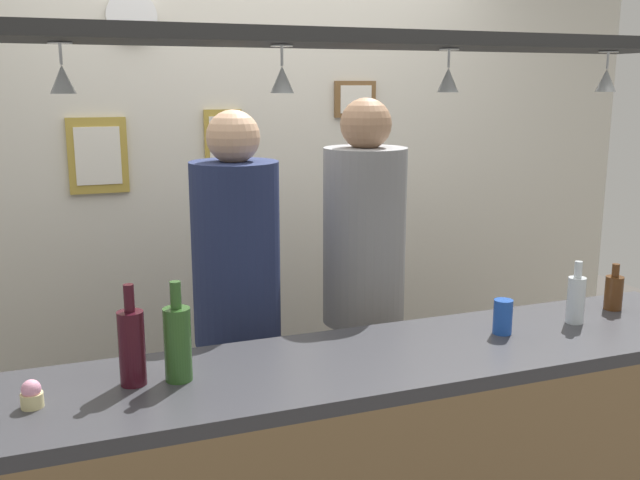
{
  "coord_description": "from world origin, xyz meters",
  "views": [
    {
      "loc": [
        -0.91,
        -2.31,
        1.81
      ],
      "look_at": [
        0.0,
        0.1,
        1.25
      ],
      "focal_mm": 40.23,
      "sensor_mm": 36.0,
      "label": 1
    }
  ],
  "objects_px": {
    "drink_can": "(503,317)",
    "person_left_navy_shirt": "(237,287)",
    "bottle_beer_brown_stubby": "(614,292)",
    "bottle_soda_clear": "(576,298)",
    "bottle_champagne_green": "(178,342)",
    "person_right_grey_shirt": "(364,268)",
    "picture_frame_caricature": "(98,156)",
    "bottle_wine_dark_red": "(132,346)",
    "cupcake": "(32,395)",
    "picture_frame_crest": "(223,137)",
    "wall_clock": "(132,16)",
    "picture_frame_upper_small": "(355,99)"
  },
  "relations": [
    {
      "from": "drink_can",
      "to": "person_left_navy_shirt",
      "type": "bearing_deg",
      "value": 140.89
    },
    {
      "from": "person_left_navy_shirt",
      "to": "bottle_beer_brown_stubby",
      "type": "height_order",
      "value": "person_left_navy_shirt"
    },
    {
      "from": "person_left_navy_shirt",
      "to": "bottle_soda_clear",
      "type": "bearing_deg",
      "value": -29.94
    },
    {
      "from": "bottle_soda_clear",
      "to": "bottle_champagne_green",
      "type": "distance_m",
      "value": 1.44
    },
    {
      "from": "person_right_grey_shirt",
      "to": "drink_can",
      "type": "distance_m",
      "value": 0.68
    },
    {
      "from": "bottle_beer_brown_stubby",
      "to": "picture_frame_caricature",
      "type": "xyz_separation_m",
      "value": [
        -1.79,
        1.29,
        0.47
      ]
    },
    {
      "from": "bottle_wine_dark_red",
      "to": "cupcake",
      "type": "distance_m",
      "value": 0.29
    },
    {
      "from": "bottle_beer_brown_stubby",
      "to": "drink_can",
      "type": "bearing_deg",
      "value": -171.68
    },
    {
      "from": "bottle_wine_dark_red",
      "to": "bottle_champagne_green",
      "type": "bearing_deg",
      "value": -6.9
    },
    {
      "from": "person_right_grey_shirt",
      "to": "bottle_soda_clear",
      "type": "bearing_deg",
      "value": -48.65
    },
    {
      "from": "person_right_grey_shirt",
      "to": "bottle_wine_dark_red",
      "type": "xyz_separation_m",
      "value": [
        -1.01,
        -0.63,
        0.01
      ]
    },
    {
      "from": "person_left_navy_shirt",
      "to": "picture_frame_crest",
      "type": "relative_size",
      "value": 6.62
    },
    {
      "from": "bottle_soda_clear",
      "to": "wall_clock",
      "type": "relative_size",
      "value": 1.05
    },
    {
      "from": "drink_can",
      "to": "picture_frame_caricature",
      "type": "relative_size",
      "value": 0.36
    },
    {
      "from": "picture_frame_caricature",
      "to": "wall_clock",
      "type": "height_order",
      "value": "wall_clock"
    },
    {
      "from": "person_right_grey_shirt",
      "to": "bottle_wine_dark_red",
      "type": "relative_size",
      "value": 5.87
    },
    {
      "from": "bottle_soda_clear",
      "to": "bottle_champagne_green",
      "type": "bearing_deg",
      "value": -179.67
    },
    {
      "from": "person_left_navy_shirt",
      "to": "bottle_soda_clear",
      "type": "distance_m",
      "value": 1.27
    },
    {
      "from": "wall_clock",
      "to": "picture_frame_crest",
      "type": "bearing_deg",
      "value": 0.9
    },
    {
      "from": "bottle_beer_brown_stubby",
      "to": "picture_frame_crest",
      "type": "xyz_separation_m",
      "value": [
        -1.21,
        1.29,
        0.53
      ]
    },
    {
      "from": "cupcake",
      "to": "wall_clock",
      "type": "xyz_separation_m",
      "value": [
        0.48,
        1.42,
        1.11
      ]
    },
    {
      "from": "person_right_grey_shirt",
      "to": "drink_can",
      "type": "xyz_separation_m",
      "value": [
        0.24,
        -0.64,
        -0.04
      ]
    },
    {
      "from": "person_right_grey_shirt",
      "to": "picture_frame_caricature",
      "type": "bearing_deg",
      "value": 143.16
    },
    {
      "from": "person_right_grey_shirt",
      "to": "person_left_navy_shirt",
      "type": "bearing_deg",
      "value": -180.0
    },
    {
      "from": "picture_frame_crest",
      "to": "person_right_grey_shirt",
      "type": "bearing_deg",
      "value": -61.05
    },
    {
      "from": "bottle_wine_dark_red",
      "to": "picture_frame_upper_small",
      "type": "bearing_deg",
      "value": 46.74
    },
    {
      "from": "picture_frame_caricature",
      "to": "wall_clock",
      "type": "distance_m",
      "value": 0.63
    },
    {
      "from": "bottle_champagne_green",
      "to": "drink_can",
      "type": "height_order",
      "value": "bottle_champagne_green"
    },
    {
      "from": "cupcake",
      "to": "picture_frame_caricature",
      "type": "height_order",
      "value": "picture_frame_caricature"
    },
    {
      "from": "bottle_soda_clear",
      "to": "picture_frame_upper_small",
      "type": "bearing_deg",
      "value": 101.7
    },
    {
      "from": "person_right_grey_shirt",
      "to": "bottle_beer_brown_stubby",
      "type": "relative_size",
      "value": 9.79
    },
    {
      "from": "bottle_soda_clear",
      "to": "bottle_wine_dark_red",
      "type": "height_order",
      "value": "bottle_wine_dark_red"
    },
    {
      "from": "person_left_navy_shirt",
      "to": "bottle_soda_clear",
      "type": "relative_size",
      "value": 7.49
    },
    {
      "from": "bottle_beer_brown_stubby",
      "to": "cupcake",
      "type": "relative_size",
      "value": 2.31
    },
    {
      "from": "picture_frame_crest",
      "to": "wall_clock",
      "type": "xyz_separation_m",
      "value": [
        -0.4,
        -0.01,
        0.54
      ]
    },
    {
      "from": "person_right_grey_shirt",
      "to": "bottle_wine_dark_red",
      "type": "bearing_deg",
      "value": -148.2
    },
    {
      "from": "picture_frame_caricature",
      "to": "picture_frame_upper_small",
      "type": "height_order",
      "value": "picture_frame_upper_small"
    },
    {
      "from": "bottle_soda_clear",
      "to": "picture_frame_caricature",
      "type": "relative_size",
      "value": 0.68
    },
    {
      "from": "bottle_champagne_green",
      "to": "bottle_wine_dark_red",
      "type": "relative_size",
      "value": 1.0
    },
    {
      "from": "bottle_soda_clear",
      "to": "bottle_beer_brown_stubby",
      "type": "xyz_separation_m",
      "value": [
        0.25,
        0.08,
        -0.02
      ]
    },
    {
      "from": "person_left_navy_shirt",
      "to": "bottle_champagne_green",
      "type": "bearing_deg",
      "value": -117.86
    },
    {
      "from": "cupcake",
      "to": "wall_clock",
      "type": "relative_size",
      "value": 0.35
    },
    {
      "from": "drink_can",
      "to": "cupcake",
      "type": "bearing_deg",
      "value": -178.25
    },
    {
      "from": "bottle_soda_clear",
      "to": "picture_frame_crest",
      "type": "relative_size",
      "value": 0.88
    },
    {
      "from": "bottle_champagne_green",
      "to": "picture_frame_crest",
      "type": "height_order",
      "value": "picture_frame_crest"
    },
    {
      "from": "wall_clock",
      "to": "drink_can",
      "type": "bearing_deg",
      "value": -52.6
    },
    {
      "from": "bottle_champagne_green",
      "to": "bottle_wine_dark_red",
      "type": "distance_m",
      "value": 0.13
    },
    {
      "from": "bottle_champagne_green",
      "to": "picture_frame_upper_small",
      "type": "xyz_separation_m",
      "value": [
        1.15,
        1.38,
        0.66
      ]
    },
    {
      "from": "person_left_navy_shirt",
      "to": "bottle_champagne_green",
      "type": "relative_size",
      "value": 5.74
    },
    {
      "from": "person_left_navy_shirt",
      "to": "picture_frame_upper_small",
      "type": "relative_size",
      "value": 7.83
    }
  ]
}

